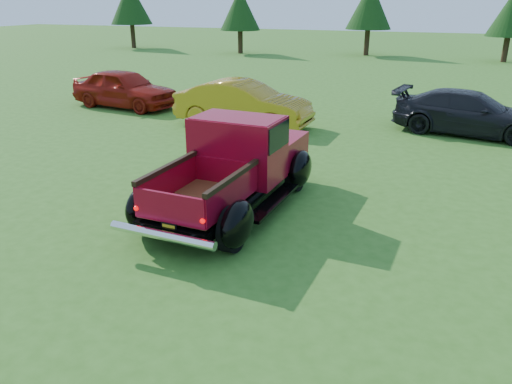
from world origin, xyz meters
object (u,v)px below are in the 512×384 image
show_car_red (124,88)px  show_car_grey (470,113)px  pickup_truck (238,163)px  tree_mid_right (512,13)px  tree_west (240,9)px  tree_far_west (130,3)px  tree_mid_left (370,5)px  show_car_yellow (243,104)px

show_car_red → show_car_grey: (11.99, 0.28, -0.07)m
pickup_truck → show_car_red: 10.50m
pickup_truck → tree_mid_right: bearing=79.5°
pickup_truck → tree_west: bearing=115.6°
pickup_truck → tree_far_west: bearing=130.2°
tree_mid_left → pickup_truck: (2.12, -29.08, -2.55)m
tree_far_west → pickup_truck: tree_far_west is taller
tree_west → tree_mid_right: size_ratio=1.05×
tree_west → pickup_truck: size_ratio=0.95×
tree_far_west → show_car_yellow: (18.77, -22.05, -2.80)m
tree_west → pickup_truck: tree_west is taller
tree_far_west → show_car_yellow: 29.09m
tree_far_west → show_car_grey: bearing=-38.9°
tree_far_west → tree_mid_left: 19.03m
tree_far_west → tree_mid_left: bearing=3.0°
tree_west → show_car_yellow: 22.93m
tree_mid_right → tree_west: bearing=-176.8°
pickup_truck → show_car_yellow: pickup_truck is taller
tree_west → show_car_red: (3.50, -19.86, -2.40)m
show_car_red → show_car_yellow: bearing=-94.7°
pickup_truck → show_car_grey: bearing=63.0°
tree_west → tree_mid_left: (9.00, 2.00, 0.27)m
pickup_truck → show_car_grey: size_ratio=1.09×
tree_west → show_car_red: bearing=-80.0°
tree_west → show_car_yellow: bearing=-67.4°
show_car_yellow → show_car_grey: (6.72, 1.46, -0.07)m
show_car_red → pickup_truck: bearing=-125.5°
tree_far_west → show_car_red: bearing=-57.1°
tree_mid_right → tree_far_west: bearing=180.0°
pickup_truck → show_car_yellow: (-2.35, 6.03, -0.12)m
tree_mid_right → show_car_grey: 20.87m
show_car_yellow → tree_far_west: bearing=42.9°
show_car_red → show_car_grey: show_car_red is taller
tree_far_west → tree_mid_right: bearing=-0.0°
show_car_red → tree_mid_left: bearing=-6.2°
tree_mid_left → show_car_grey: bearing=-73.3°
pickup_truck → show_car_yellow: 6.47m
tree_mid_right → show_car_grey: bearing=-96.9°
tree_west → show_car_grey: tree_west is taller
tree_mid_right → show_car_grey: size_ratio=0.99×
tree_far_west → show_car_yellow: size_ratio=1.20×
tree_far_west → tree_mid_right: size_ratio=1.18×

